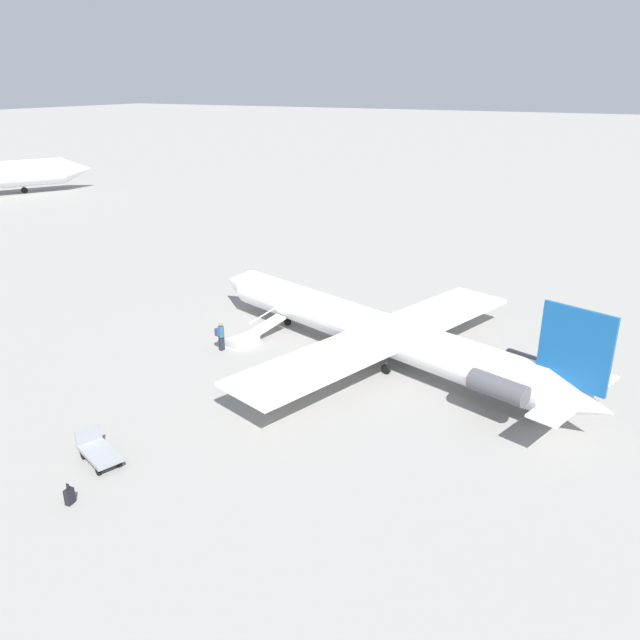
{
  "coord_description": "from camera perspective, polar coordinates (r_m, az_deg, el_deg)",
  "views": [
    {
      "loc": [
        -12.93,
        30.17,
        14.92
      ],
      "look_at": [
        3.29,
        -0.24,
        1.58
      ],
      "focal_mm": 35.0,
      "sensor_mm": 36.0,
      "label": 1
    }
  ],
  "objects": [
    {
      "name": "boarding_stairs",
      "position": [
        37.87,
        -6.6,
        -1.61
      ],
      "size": [
        2.14,
        4.13,
        1.55
      ],
      "rotation": [
        0.0,
        0.0,
        -1.87
      ],
      "color": "silver",
      "rests_on": "ground"
    },
    {
      "name": "passenger",
      "position": [
        36.85,
        -9.07,
        -1.31
      ],
      "size": [
        0.42,
        0.57,
        1.74
      ],
      "rotation": [
        0.0,
        0.0,
        -1.87
      ],
      "color": "#23232D",
      "rests_on": "ground"
    },
    {
      "name": "luggage_cart",
      "position": [
        28.02,
        -19.58,
        -11.29
      ],
      "size": [
        2.45,
        1.8,
        1.22
      ],
      "rotation": [
        0.0,
        0.0,
        -0.36
      ],
      "color": "gray",
      "rests_on": "ground"
    },
    {
      "name": "suitcase",
      "position": [
        26.02,
        -21.93,
        -14.71
      ],
      "size": [
        0.26,
        0.38,
        0.88
      ],
      "rotation": [
        0.0,
        0.0,
        1.67
      ],
      "color": "black",
      "rests_on": "ground"
    },
    {
      "name": "airplane_main",
      "position": [
        34.87,
        5.55,
        -1.09
      ],
      "size": [
        26.32,
        20.43,
        5.95
      ],
      "rotation": [
        0.0,
        0.0,
        -0.3
      ],
      "color": "white",
      "rests_on": "ground"
    },
    {
      "name": "ground_plane",
      "position": [
        36.06,
        4.44,
        -3.36
      ],
      "size": [
        600.0,
        600.0,
        0.0
      ],
      "primitive_type": "plane",
      "color": "gray"
    }
  ]
}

